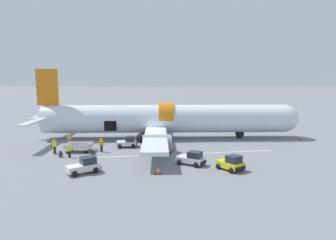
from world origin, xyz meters
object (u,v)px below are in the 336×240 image
at_px(baggage_tug_rear, 231,163).
at_px(ground_crew_loader_b, 69,150).
at_px(baggage_tug_mid, 192,159).
at_px(ground_crew_loader_a, 54,146).
at_px(baggage_tug_spare, 128,142).
at_px(suitcase_on_tarmac_spare, 93,153).
at_px(airplane, 163,119).
at_px(suitcase_on_tarmac_upright, 61,155).
at_px(ground_crew_driver, 101,145).
at_px(baggage_cart_loading, 80,147).
at_px(baggage_tug_lead, 84,166).
at_px(ground_crew_supervisor, 69,139).

relative_size(baggage_tug_rear, ground_crew_loader_b, 1.81).
bearing_deg(baggage_tug_mid, ground_crew_loader_a, 162.81).
distance_m(baggage_tug_spare, ground_crew_loader_a, 8.83).
relative_size(baggage_tug_mid, baggage_tug_spare, 1.17).
xyz_separation_m(baggage_tug_rear, baggage_tug_spare, (-11.10, 9.94, -0.05)).
bearing_deg(ground_crew_loader_a, suitcase_on_tarmac_spare, -9.50).
bearing_deg(baggage_tug_mid, airplane, 101.75).
relative_size(airplane, ground_crew_loader_a, 21.93).
distance_m(baggage_tug_mid, baggage_tug_spare, 10.98).
bearing_deg(suitcase_on_tarmac_upright, airplane, 41.47).
distance_m(ground_crew_loader_b, suitcase_on_tarmac_spare, 2.66).
height_order(airplane, ground_crew_driver, airplane).
height_order(baggage_tug_rear, ground_crew_loader_a, ground_crew_loader_a).
height_order(baggage_tug_spare, suitcase_on_tarmac_spare, baggage_tug_spare).
height_order(baggage_cart_loading, ground_crew_loader_b, ground_crew_loader_b).
distance_m(baggage_tug_rear, suitcase_on_tarmac_spare, 15.86).
xyz_separation_m(airplane, baggage_tug_rear, (6.46, -15.43, -2.18)).
height_order(baggage_tug_mid, ground_crew_driver, ground_crew_driver).
height_order(airplane, baggage_tug_lead, airplane).
bearing_deg(ground_crew_driver, ground_crew_loader_a, -171.62).
height_order(ground_crew_supervisor, suitcase_on_tarmac_spare, ground_crew_supervisor).
distance_m(baggage_tug_mid, baggage_tug_rear, 4.10).
distance_m(ground_crew_loader_a, ground_crew_supervisor, 3.73).
height_order(baggage_cart_loading, ground_crew_loader_a, ground_crew_loader_a).
xyz_separation_m(baggage_tug_spare, suitcase_on_tarmac_upright, (-7.01, -4.80, -0.28)).
bearing_deg(baggage_tug_rear, ground_crew_loader_a, 160.79).
relative_size(airplane, ground_crew_loader_b, 24.37).
xyz_separation_m(baggage_tug_lead, ground_crew_driver, (0.06, 8.01, 0.24)).
relative_size(baggage_tug_mid, baggage_tug_rear, 1.07).
xyz_separation_m(baggage_tug_lead, baggage_cart_loading, (-2.56, 8.12, -0.09)).
bearing_deg(suitcase_on_tarmac_upright, ground_crew_loader_b, -12.31).
relative_size(baggage_tug_mid, ground_crew_loader_b, 1.94).
xyz_separation_m(baggage_tug_spare, ground_crew_supervisor, (-7.59, 0.46, 0.34)).
height_order(airplane, suitcase_on_tarmac_upright, airplane).
distance_m(airplane, suitcase_on_tarmac_spare, 12.81).
bearing_deg(baggage_tug_spare, ground_crew_loader_b, -139.93).
bearing_deg(ground_crew_supervisor, baggage_cart_loading, -53.34).
bearing_deg(baggage_tug_lead, ground_crew_loader_b, 119.16).
height_order(baggage_tug_spare, ground_crew_supervisor, ground_crew_supervisor).
height_order(ground_crew_loader_b, suitcase_on_tarmac_upright, ground_crew_loader_b).
height_order(airplane, ground_crew_loader_a, airplane).
bearing_deg(ground_crew_loader_b, ground_crew_loader_a, 141.21).
bearing_deg(ground_crew_supervisor, ground_crew_loader_a, -99.75).
xyz_separation_m(airplane, baggage_tug_spare, (-4.63, -5.49, -2.23)).
height_order(baggage_tug_rear, suitcase_on_tarmac_spare, baggage_tug_rear).
height_order(ground_crew_loader_b, ground_crew_driver, ground_crew_driver).
relative_size(baggage_tug_lead, ground_crew_loader_a, 1.80).
bearing_deg(baggage_cart_loading, ground_crew_driver, -2.32).
bearing_deg(baggage_tug_rear, suitcase_on_tarmac_upright, 164.13).
relative_size(baggage_tug_mid, ground_crew_loader_a, 1.74).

